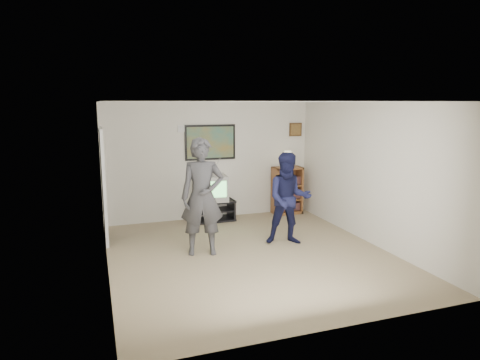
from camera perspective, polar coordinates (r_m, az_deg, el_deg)
room_shell at (r=7.16m, az=0.48°, el=0.37°), size 4.51×5.00×2.51m
media_stand at (r=9.14m, az=-3.58°, el=-4.08°), size 0.90×0.52×0.44m
crt_television at (r=9.02m, az=-3.87°, el=-1.08°), size 0.66×0.57×0.54m
bookshelf at (r=9.70m, az=6.29°, el=-1.38°), size 0.65×0.37×1.06m
table_lamp at (r=9.55m, az=6.35°, el=2.78°), size 0.23×0.23×0.37m
person_tall at (r=7.01m, az=-5.04°, el=-2.26°), size 0.79×0.60×1.93m
person_short at (r=7.56m, az=6.52°, el=-2.51°), size 0.94×0.83×1.63m
controller_left at (r=7.18m, az=-5.89°, el=-0.62°), size 0.06×0.11×0.03m
controller_right at (r=7.67m, az=5.72°, el=0.05°), size 0.05×0.12×0.03m
poster at (r=9.13m, az=-3.98°, el=5.03°), size 1.10×0.03×0.75m
air_vent at (r=8.99m, az=-7.42°, el=6.80°), size 0.28×0.02×0.14m
small_picture at (r=9.82m, az=7.42°, el=6.69°), size 0.30×0.03×0.30m
doorway at (r=8.05m, az=-17.81°, el=-0.83°), size 0.03×0.85×2.00m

